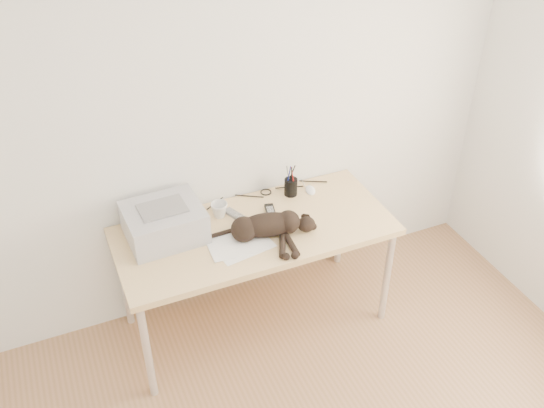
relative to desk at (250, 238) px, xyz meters
name	(u,v)px	position (x,y,z in m)	size (l,w,h in m)	color
wall_back	(229,115)	(0.00, 0.27, 0.69)	(3.50, 3.50, 0.00)	white
desk	(250,238)	(0.00, 0.00, 0.00)	(1.60, 0.70, 0.74)	#E7C687
printer	(164,222)	(-0.49, 0.05, 0.23)	(0.44, 0.38, 0.20)	#B2B2B8
papers	(239,244)	(-0.13, -0.19, 0.14)	(0.36, 0.27, 0.01)	white
cat	(265,227)	(0.03, -0.17, 0.20)	(0.64, 0.38, 0.15)	black
mug	(219,210)	(-0.15, 0.11, 0.18)	(0.10, 0.10, 0.09)	white
pen_cup	(291,187)	(0.33, 0.15, 0.19)	(0.08, 0.08, 0.21)	black
remote_grey	(236,216)	(-0.06, 0.06, 0.14)	(0.05, 0.17, 0.02)	gray
remote_black	(271,214)	(0.14, -0.01, 0.14)	(0.05, 0.19, 0.02)	black
mouse	(310,189)	(0.46, 0.13, 0.15)	(0.06, 0.10, 0.03)	white
cable_tangle	(236,199)	(0.00, 0.22, 0.14)	(1.36, 0.07, 0.01)	black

